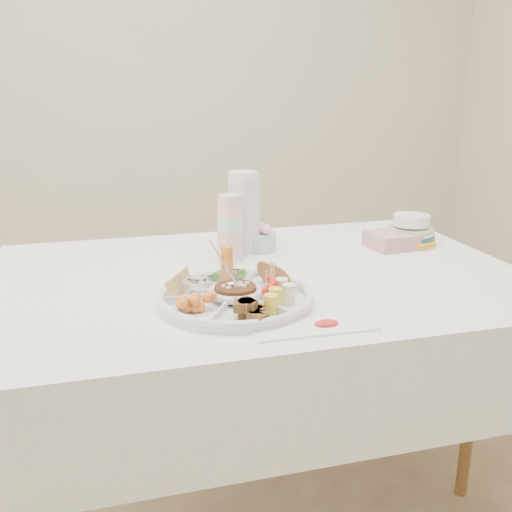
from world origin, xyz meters
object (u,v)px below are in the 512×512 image
object	(u,v)px
dining_table	(258,390)
party_tray	(235,295)
plate_stack	(411,228)
chair	(505,314)
thermos	(244,211)

from	to	relation	value
dining_table	party_tray	world-z (taller)	party_tray
plate_stack	party_tray	bearing A→B (deg)	-151.49
chair	plate_stack	world-z (taller)	chair
party_tray	plate_stack	world-z (taller)	plate_stack
chair	thermos	bearing A→B (deg)	171.86
chair	thermos	xyz separation A→B (m)	(-0.84, 0.25, 0.34)
plate_stack	dining_table	bearing A→B (deg)	-163.61
dining_table	thermos	world-z (taller)	thermos
thermos	plate_stack	bearing A→B (deg)	-6.56
thermos	chair	bearing A→B (deg)	-16.69
dining_table	thermos	bearing A→B (deg)	86.15
chair	plate_stack	bearing A→B (deg)	154.00
party_tray	dining_table	bearing A→B (deg)	60.65
thermos	party_tray	bearing A→B (deg)	-106.67
party_tray	thermos	xyz separation A→B (m)	(0.13, 0.45, 0.11)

